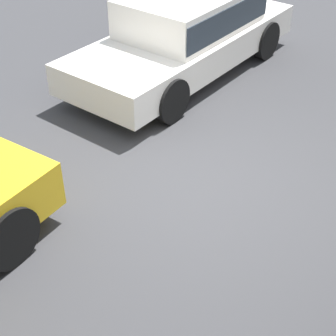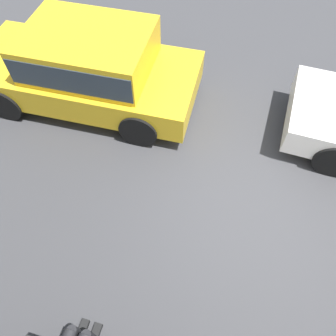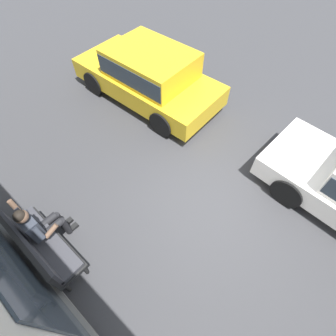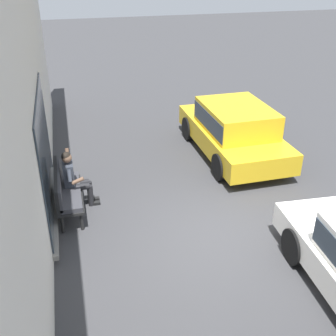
# 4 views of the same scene
# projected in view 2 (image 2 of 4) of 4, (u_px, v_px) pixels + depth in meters

# --- Properties ---
(ground_plane) EXTENTS (60.00, 60.00, 0.00)m
(ground_plane) POSITION_uv_depth(u_px,v_px,m) (255.00, 213.00, 5.18)
(ground_plane) COLOR #38383A
(parked_car_mid) EXTENTS (4.22, 2.02, 1.47)m
(parked_car_mid) POSITION_uv_depth(u_px,v_px,m) (87.00, 65.00, 5.96)
(parked_car_mid) COLOR gold
(parked_car_mid) RESTS_ON ground_plane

